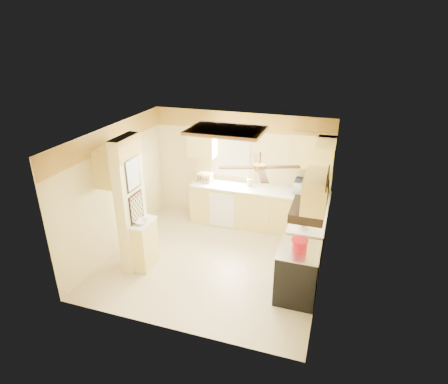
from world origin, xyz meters
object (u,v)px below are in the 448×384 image
(stove, at_px, (297,273))
(dutch_oven, at_px, (299,244))
(kettle, at_px, (304,223))
(bowl, at_px, (141,222))
(microwave, at_px, (307,187))

(stove, height_order, dutch_oven, dutch_oven)
(dutch_oven, relative_size, kettle, 1.04)
(dutch_oven, bearing_deg, bowl, -178.85)
(bowl, bearing_deg, dutch_oven, 1.15)
(stove, xyz_separation_m, microwave, (-0.14, 2.17, 0.63))
(bowl, height_order, dutch_oven, dutch_oven)
(bowl, xyz_separation_m, kettle, (2.79, 0.69, 0.09))
(stove, distance_m, kettle, 0.87)
(stove, xyz_separation_m, kettle, (-0.02, 0.63, 0.60))
(stove, relative_size, kettle, 3.56)
(microwave, distance_m, dutch_oven, 2.18)
(dutch_oven, distance_m, kettle, 0.64)
(kettle, bearing_deg, bowl, -166.05)
(stove, xyz_separation_m, bowl, (-2.81, -0.06, 0.51))
(microwave, bearing_deg, stove, 95.39)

